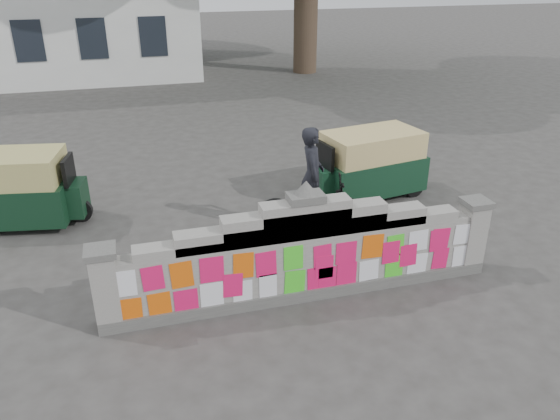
{
  "coord_description": "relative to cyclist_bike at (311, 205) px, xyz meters",
  "views": [
    {
      "loc": [
        -2.44,
        -7.08,
        5.02
      ],
      "look_at": [
        -0.12,
        1.0,
        1.1
      ],
      "focal_mm": 35.0,
      "sensor_mm": 36.0,
      "label": 1
    }
  ],
  "objects": [
    {
      "name": "ground",
      "position": [
        -0.86,
        -2.16,
        -0.56
      ],
      "size": [
        100.0,
        100.0,
        0.0
      ],
      "primitive_type": "plane",
      "color": "#383533",
      "rests_on": "ground"
    },
    {
      "name": "parapet_wall",
      "position": [
        -0.86,
        -2.17,
        0.19
      ],
      "size": [
        6.48,
        0.44,
        2.01
      ],
      "color": "#4C4C49",
      "rests_on": "ground"
    },
    {
      "name": "cyclist_bike",
      "position": [
        0.0,
        0.0,
        0.0
      ],
      "size": [
        2.25,
        1.27,
        1.12
      ],
      "primitive_type": "imported",
      "rotation": [
        0.0,
        0.0,
        1.31
      ],
      "color": "black",
      "rests_on": "ground"
    },
    {
      "name": "pedestrian",
      "position": [
        0.98,
        1.59,
        0.18
      ],
      "size": [
        0.58,
        0.73,
        1.48
      ],
      "primitive_type": "imported",
      "rotation": [
        0.0,
        0.0,
        -1.59
      ],
      "color": "green",
      "rests_on": "ground"
    },
    {
      "name": "cyclist_rider",
      "position": [
        0.0,
        0.0,
        0.39
      ],
      "size": [
        0.62,
        0.79,
        1.9
      ],
      "primitive_type": "imported",
      "rotation": [
        0.0,
        0.0,
        1.31
      ],
      "color": "black",
      "rests_on": "ground"
    },
    {
      "name": "rickshaw_right",
      "position": [
        1.82,
        1.34,
        0.22
      ],
      "size": [
        2.79,
        1.64,
        1.5
      ],
      "rotation": [
        0.0,
        0.0,
        3.31
      ],
      "color": "#11331F",
      "rests_on": "ground"
    },
    {
      "name": "rickshaw_left",
      "position": [
        -5.68,
        1.95,
        0.23
      ],
      "size": [
        2.82,
        1.67,
        1.51
      ],
      "rotation": [
        0.0,
        0.0,
        -0.18
      ],
      "color": "black",
      "rests_on": "ground"
    }
  ]
}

